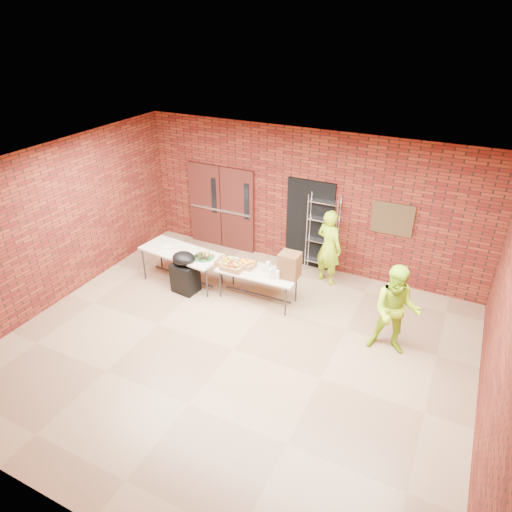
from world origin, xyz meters
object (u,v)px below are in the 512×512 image
(table_left, at_px, (181,254))
(table_right, at_px, (258,273))
(volunteer_man, at_px, (396,311))
(wire_rack, at_px, (322,235))
(volunteer_woman, at_px, (329,247))
(covered_grill, at_px, (185,272))
(coffee_dispenser, at_px, (290,265))

(table_left, relative_size, table_right, 1.13)
(table_right, distance_m, volunteer_man, 2.85)
(wire_rack, xyz_separation_m, volunteer_woman, (0.28, -0.36, -0.08))
(covered_grill, bearing_deg, wire_rack, 48.56)
(table_left, relative_size, coffee_dispenser, 3.69)
(table_right, height_order, volunteer_woman, volunteer_woman)
(covered_grill, relative_size, volunteer_man, 0.55)
(wire_rack, bearing_deg, volunteer_man, -45.20)
(covered_grill, distance_m, volunteer_man, 4.36)
(coffee_dispenser, distance_m, volunteer_woman, 1.31)
(coffee_dispenser, xyz_separation_m, covered_grill, (-2.18, -0.48, -0.48))
(wire_rack, bearing_deg, volunteer_woman, -51.42)
(table_right, height_order, covered_grill, covered_grill)
(wire_rack, xyz_separation_m, table_right, (-0.77, -1.69, -0.31))
(coffee_dispenser, xyz_separation_m, volunteer_woman, (0.40, 1.24, -0.09))
(table_left, height_order, volunteer_woman, volunteer_woman)
(table_left, height_order, table_right, table_left)
(volunteer_man, bearing_deg, table_right, 165.17)
(volunteer_woman, bearing_deg, volunteer_man, 157.31)
(wire_rack, height_order, table_left, wire_rack)
(wire_rack, height_order, volunteer_man, wire_rack)
(volunteer_man, bearing_deg, volunteer_woman, 128.82)
(table_left, xyz_separation_m, volunteer_man, (4.62, -0.31, 0.15))
(table_left, bearing_deg, volunteer_woman, 32.60)
(table_right, bearing_deg, volunteer_woman, 49.71)
(wire_rack, xyz_separation_m, volunteer_man, (2.05, -2.09, -0.09))
(table_left, relative_size, volunteer_woman, 1.12)
(volunteer_woman, relative_size, volunteer_man, 1.01)
(table_right, xyz_separation_m, covered_grill, (-1.53, -0.39, -0.16))
(volunteer_woman, bearing_deg, coffee_dispenser, 93.76)
(table_left, height_order, covered_grill, covered_grill)
(table_left, bearing_deg, wire_rack, 40.84)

